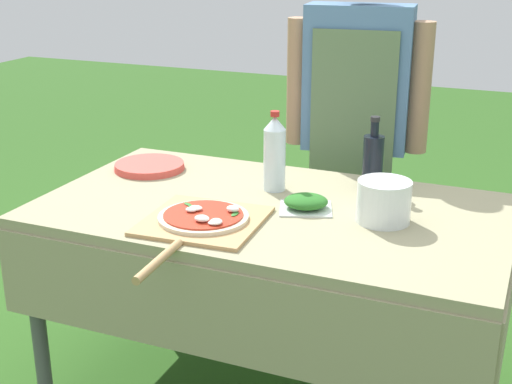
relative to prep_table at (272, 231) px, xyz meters
The scene contains 8 objects.
prep_table is the anchor object (origin of this frame).
person_cook 0.75m from the prep_table, 84.06° to the left, with size 0.56×0.22×1.50m.
pizza_on_peel 0.28m from the prep_table, 120.64° to the right, with size 0.36×0.60×0.05m.
oil_bottle 0.43m from the prep_table, 49.35° to the left, with size 0.07×0.07×0.25m.
water_bottle 0.27m from the prep_table, 108.59° to the left, with size 0.07×0.07×0.27m.
herb_container 0.16m from the prep_table, ahead, with size 0.20×0.19×0.05m.
mixing_tub 0.39m from the prep_table, ahead, with size 0.16×0.16×0.13m, color silver.
plate_stack 0.60m from the prep_table, 161.90° to the left, with size 0.26×0.26×0.02m.
Camera 1 is at (0.77, -1.98, 1.54)m, focal length 50.00 mm.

